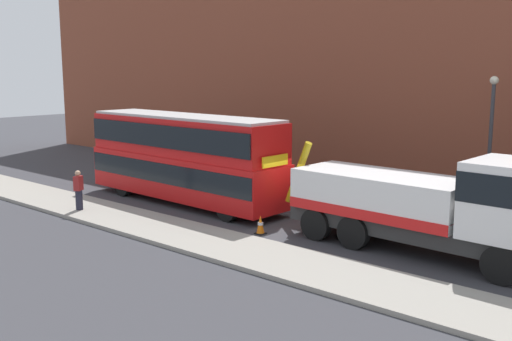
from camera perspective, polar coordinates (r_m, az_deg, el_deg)
ground_plane at (r=23.59m, az=3.95°, el=-5.18°), size 120.00×120.00×0.00m
near_kerb at (r=20.48m, az=-3.16°, el=-7.29°), size 60.00×2.80×0.15m
building_facade at (r=30.31m, az=14.35°, el=13.25°), size 60.00×1.50×16.00m
recovery_tow_truck at (r=20.07m, az=16.53°, el=-3.07°), size 10.18×2.93×3.67m
double_decker_bus at (r=27.00m, az=-7.04°, el=1.51°), size 11.11×2.90×4.06m
pedestrian_onlooker at (r=26.14m, az=-16.88°, el=-1.89°), size 0.42×0.48×1.71m
traffic_cone_near_bus at (r=22.02m, az=0.43°, el=-5.33°), size 0.36×0.36×0.72m
street_lamp at (r=26.35m, az=21.88°, el=3.40°), size 0.36×0.36×5.83m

